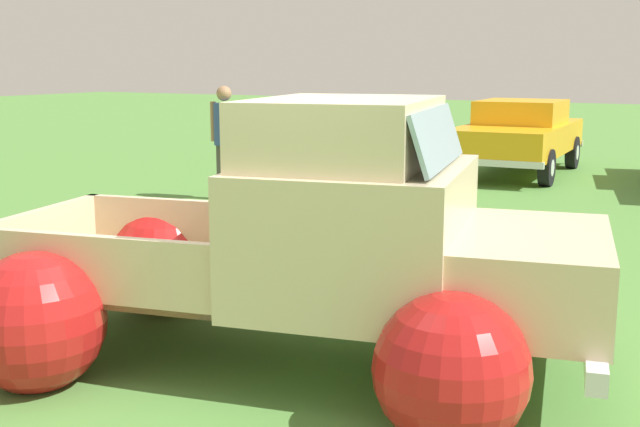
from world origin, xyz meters
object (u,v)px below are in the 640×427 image
(show_car_1, at_px, (519,134))
(vintage_pickup_truck, at_px, (321,263))
(lane_cone_0, at_px, (393,240))
(show_car_0, at_px, (365,125))
(spectator_0, at_px, (225,135))

(show_car_1, bearing_deg, vintage_pickup_truck, 5.48)
(vintage_pickup_truck, height_order, show_car_1, vintage_pickup_truck)
(vintage_pickup_truck, xyz_separation_m, lane_cone_0, (-0.66, 2.79, -0.45))
(show_car_0, relative_size, show_car_1, 1.16)
(lane_cone_0, bearing_deg, show_car_0, 117.40)
(show_car_0, bearing_deg, spectator_0, -8.31)
(vintage_pickup_truck, xyz_separation_m, show_car_0, (-5.06, 11.29, 0.03))
(spectator_0, bearing_deg, lane_cone_0, -123.26)
(show_car_0, height_order, spectator_0, spectator_0)
(spectator_0, xyz_separation_m, lane_cone_0, (4.08, -2.71, -0.72))
(show_car_1, bearing_deg, spectator_0, -34.25)
(show_car_0, xyz_separation_m, lane_cone_0, (4.41, -8.50, -0.48))
(spectator_0, bearing_deg, show_car_0, 3.54)
(show_car_1, height_order, lane_cone_0, show_car_1)
(show_car_0, height_order, show_car_1, same)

